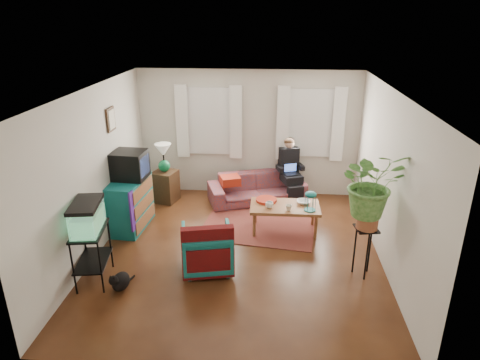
# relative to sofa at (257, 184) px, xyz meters

# --- Properties ---
(floor) EXTENTS (4.50, 5.00, 0.01)m
(floor) POSITION_rel_sofa_xyz_m (-0.21, -2.05, -0.38)
(floor) COLOR #4F2B14
(floor) RESTS_ON ground
(ceiling) EXTENTS (4.50, 5.00, 0.01)m
(ceiling) POSITION_rel_sofa_xyz_m (-0.21, -2.05, 2.22)
(ceiling) COLOR white
(ceiling) RESTS_ON wall_back
(wall_back) EXTENTS (4.50, 0.01, 2.60)m
(wall_back) POSITION_rel_sofa_xyz_m (-0.21, 0.45, 0.92)
(wall_back) COLOR silver
(wall_back) RESTS_ON floor
(wall_front) EXTENTS (4.50, 0.01, 2.60)m
(wall_front) POSITION_rel_sofa_xyz_m (-0.21, -4.55, 0.92)
(wall_front) COLOR silver
(wall_front) RESTS_ON floor
(wall_left) EXTENTS (0.01, 5.00, 2.60)m
(wall_left) POSITION_rel_sofa_xyz_m (-2.46, -2.05, 0.92)
(wall_left) COLOR silver
(wall_left) RESTS_ON floor
(wall_right) EXTENTS (0.01, 5.00, 2.60)m
(wall_right) POSITION_rel_sofa_xyz_m (2.04, -2.05, 0.92)
(wall_right) COLOR silver
(wall_right) RESTS_ON floor
(window_left) EXTENTS (1.08, 0.04, 1.38)m
(window_left) POSITION_rel_sofa_xyz_m (-1.01, 0.43, 1.17)
(window_left) COLOR white
(window_left) RESTS_ON wall_back
(window_right) EXTENTS (1.08, 0.04, 1.38)m
(window_right) POSITION_rel_sofa_xyz_m (1.04, 0.43, 1.17)
(window_right) COLOR white
(window_right) RESTS_ON wall_back
(curtains_left) EXTENTS (1.36, 0.06, 1.50)m
(curtains_left) POSITION_rel_sofa_xyz_m (-1.01, 0.35, 1.17)
(curtains_left) COLOR white
(curtains_left) RESTS_ON wall_back
(curtains_right) EXTENTS (1.36, 0.06, 1.50)m
(curtains_right) POSITION_rel_sofa_xyz_m (1.04, 0.35, 1.17)
(curtains_right) COLOR white
(curtains_right) RESTS_ON wall_back
(picture_frame) EXTENTS (0.04, 0.32, 0.40)m
(picture_frame) POSITION_rel_sofa_xyz_m (-2.43, -1.20, 1.57)
(picture_frame) COLOR #3D2616
(picture_frame) RESTS_ON wall_left
(area_rug) EXTENTS (2.20, 1.86, 0.01)m
(area_rug) POSITION_rel_sofa_xyz_m (0.10, -1.07, -0.37)
(area_rug) COLOR brown
(area_rug) RESTS_ON floor
(sofa) EXTENTS (2.08, 1.35, 0.76)m
(sofa) POSITION_rel_sofa_xyz_m (0.00, 0.00, 0.00)
(sofa) COLOR brown
(sofa) RESTS_ON floor
(seated_person) EXTENTS (0.65, 0.72, 1.15)m
(seated_person) POSITION_rel_sofa_xyz_m (0.66, 0.23, 0.20)
(seated_person) COLOR black
(seated_person) RESTS_ON sofa
(side_table) EXTENTS (0.54, 0.54, 0.64)m
(side_table) POSITION_rel_sofa_xyz_m (-1.86, -0.15, -0.06)
(side_table) COLOR #3A2215
(side_table) RESTS_ON floor
(table_lamp) EXTENTS (0.40, 0.40, 0.59)m
(table_lamp) POSITION_rel_sofa_xyz_m (-1.86, -0.15, 0.54)
(table_lamp) COLOR white
(table_lamp) RESTS_ON side_table
(dresser) EXTENTS (0.58, 1.05, 0.91)m
(dresser) POSITION_rel_sofa_xyz_m (-2.20, -1.34, 0.08)
(dresser) COLOR #12536F
(dresser) RESTS_ON floor
(crt_tv) EXTENTS (0.59, 0.55, 0.49)m
(crt_tv) POSITION_rel_sofa_xyz_m (-2.18, -1.24, 0.78)
(crt_tv) COLOR black
(crt_tv) RESTS_ON dresser
(aquarium_stand) EXTENTS (0.52, 0.79, 0.82)m
(aquarium_stand) POSITION_rel_sofa_xyz_m (-2.21, -2.99, 0.03)
(aquarium_stand) COLOR black
(aquarium_stand) RESTS_ON floor
(aquarium) EXTENTS (0.47, 0.72, 0.43)m
(aquarium) POSITION_rel_sofa_xyz_m (-2.21, -2.99, 0.65)
(aquarium) COLOR #7FD899
(aquarium) RESTS_ON aquarium_stand
(black_cat) EXTENTS (0.33, 0.41, 0.30)m
(black_cat) POSITION_rel_sofa_xyz_m (-1.76, -3.18, -0.23)
(black_cat) COLOR black
(black_cat) RESTS_ON floor
(armchair) EXTENTS (0.85, 0.82, 0.74)m
(armchair) POSITION_rel_sofa_xyz_m (-0.64, -2.56, -0.01)
(armchair) COLOR navy
(armchair) RESTS_ON floor
(serape_throw) EXTENTS (0.77, 0.33, 0.61)m
(serape_throw) POSITION_rel_sofa_xyz_m (-0.58, -2.84, 0.15)
(serape_throw) COLOR #9E0A0A
(serape_throw) RESTS_ON armchair
(coffee_table) EXTENTS (1.21, 0.67, 0.50)m
(coffee_table) POSITION_rel_sofa_xyz_m (0.54, -1.27, -0.13)
(coffee_table) COLOR brown
(coffee_table) RESTS_ON floor
(cup_a) EXTENTS (0.14, 0.14, 0.11)m
(cup_a) POSITION_rel_sofa_xyz_m (0.27, -1.38, 0.17)
(cup_a) COLOR white
(cup_a) RESTS_ON coffee_table
(cup_b) EXTENTS (0.11, 0.11, 0.10)m
(cup_b) POSITION_rel_sofa_xyz_m (0.60, -1.47, 0.17)
(cup_b) COLOR beige
(cup_b) RESTS_ON coffee_table
(bowl) EXTENTS (0.24, 0.24, 0.06)m
(bowl) POSITION_rel_sofa_xyz_m (0.87, -1.16, 0.15)
(bowl) COLOR white
(bowl) RESTS_ON coffee_table
(snack_tray) EXTENTS (0.38, 0.38, 0.04)m
(snack_tray) POSITION_rel_sofa_xyz_m (0.21, -1.11, 0.14)
(snack_tray) COLOR #B21414
(snack_tray) RESTS_ON coffee_table
(birdcage) EXTENTS (0.20, 0.20, 0.35)m
(birdcage) POSITION_rel_sofa_xyz_m (0.96, -1.43, 0.29)
(birdcage) COLOR #115B6B
(birdcage) RESTS_ON coffee_table
(plant_stand) EXTENTS (0.37, 0.37, 0.77)m
(plant_stand) POSITION_rel_sofa_xyz_m (1.67, -2.53, 0.01)
(plant_stand) COLOR black
(plant_stand) RESTS_ON floor
(potted_plant) EXTENTS (0.99, 0.89, 0.98)m
(potted_plant) POSITION_rel_sofa_xyz_m (1.67, -2.53, 0.93)
(potted_plant) COLOR #599947
(potted_plant) RESTS_ON plant_stand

